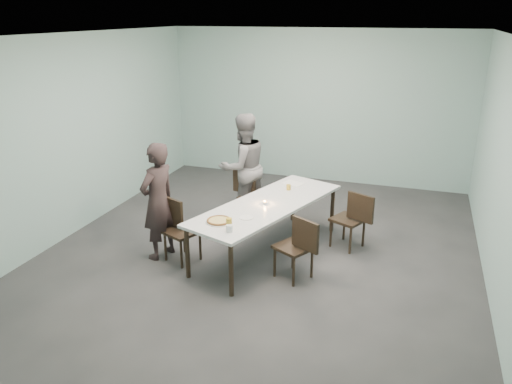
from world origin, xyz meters
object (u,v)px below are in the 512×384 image
(beer_glass, at_px, (229,224))
(chair_near_right, at_px, (298,244))
(chair_near_left, at_px, (178,225))
(chair_far_right, at_px, (353,216))
(tealight, at_px, (265,203))
(pizza, at_px, (219,221))
(chair_far_left, at_px, (250,192))
(table, at_px, (267,207))
(water_tumbler, at_px, (229,228))
(amber_tumbler, at_px, (289,187))
(side_plate, at_px, (246,218))
(diner_far, at_px, (243,167))
(diner_near, at_px, (158,201))

(beer_glass, bearing_deg, chair_near_right, 25.38)
(chair_near_left, height_order, chair_far_right, same)
(tealight, bearing_deg, beer_glass, -99.22)
(chair_near_left, bearing_deg, pizza, 4.66)
(chair_far_left, relative_size, tealight, 15.54)
(table, relative_size, chair_near_left, 3.16)
(beer_glass, bearing_deg, water_tumbler, -66.52)
(tealight, bearing_deg, pizza, -114.98)
(beer_glass, bearing_deg, chair_far_right, 48.96)
(chair_near_right, height_order, amber_tumbler, chair_near_right)
(chair_near_right, distance_m, water_tumbler, 0.93)
(beer_glass, bearing_deg, table, 80.07)
(chair_near_right, height_order, chair_far_right, same)
(chair_near_left, xyz_separation_m, pizza, (0.72, -0.24, 0.27))
(chair_near_right, height_order, water_tumbler, chair_near_right)
(side_plate, height_order, tealight, tealight)
(chair_near_left, height_order, beer_glass, beer_glass)
(beer_glass, xyz_separation_m, tealight, (0.16, 0.96, -0.05))
(water_tumbler, bearing_deg, side_plate, 84.23)
(chair_near_left, bearing_deg, side_plate, 22.99)
(tealight, xyz_separation_m, amber_tumbler, (0.16, 0.69, 0.02))
(chair_near_left, xyz_separation_m, water_tumbler, (0.96, -0.48, 0.29))
(chair_far_right, bearing_deg, diner_far, 7.36)
(table, distance_m, water_tumbler, 1.08)
(water_tumbler, bearing_deg, diner_near, 159.18)
(diner_far, bearing_deg, chair_near_left, 29.22)
(table, height_order, pizza, pizza)
(pizza, height_order, amber_tumbler, amber_tumbler)
(chair_near_right, bearing_deg, beer_glass, 54.74)
(pizza, bearing_deg, chair_far_right, 41.21)
(beer_glass, bearing_deg, diner_near, 161.31)
(chair_near_left, distance_m, beer_glass, 1.07)
(diner_far, bearing_deg, pizza, 51.42)
(water_tumbler, bearing_deg, amber_tumbler, 80.56)
(chair_far_left, distance_m, chair_far_right, 1.82)
(side_plate, xyz_separation_m, amber_tumbler, (0.24, 1.24, 0.04))
(tealight, bearing_deg, chair_near_left, -153.66)
(table, distance_m, chair_far_right, 1.26)
(diner_far, relative_size, pizza, 5.19)
(side_plate, bearing_deg, amber_tumbler, 79.18)
(chair_far_right, bearing_deg, side_plate, 66.95)
(chair_far_left, xyz_separation_m, beer_glass, (0.43, -2.02, 0.32))
(diner_near, xyz_separation_m, pizza, (1.00, -0.23, -0.06))
(chair_far_left, height_order, chair_near_right, same)
(table, height_order, tealight, tealight)
(diner_far, relative_size, beer_glass, 11.76)
(table, xyz_separation_m, water_tumbler, (-0.15, -1.06, 0.10))
(chair_near_left, height_order, pizza, chair_near_left)
(beer_glass, distance_m, water_tumbler, 0.07)
(pizza, xyz_separation_m, beer_glass, (0.21, -0.18, 0.06))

